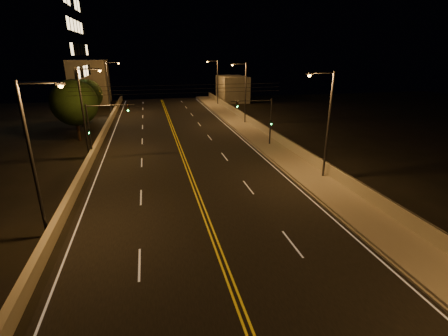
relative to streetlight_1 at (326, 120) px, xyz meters
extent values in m
cube|color=black|center=(-11.53, 0.04, -5.48)|extent=(18.00, 120.00, 0.02)
cube|color=gray|center=(-0.73, 0.04, -5.34)|extent=(3.60, 120.00, 0.30)
cube|color=gray|center=(-2.60, 0.04, -5.41)|extent=(0.14, 120.00, 0.15)
cube|color=#ADA790|center=(0.92, 0.04, -4.69)|extent=(0.30, 120.00, 1.00)
cube|color=#ADA790|center=(-21.24, 0.04, -5.02)|extent=(0.45, 120.00, 0.94)
cube|color=gray|center=(4.97, 51.71, -2.56)|extent=(6.00, 10.00, 5.86)
cube|color=gray|center=(-27.53, 56.13, -0.70)|extent=(8.00, 8.00, 9.58)
cylinder|color=black|center=(0.92, 0.04, -4.16)|extent=(0.06, 120.00, 0.06)
cube|color=silver|center=(-20.13, 0.04, -5.46)|extent=(0.12, 116.00, 0.00)
cube|color=silver|center=(-2.93, 0.04, -5.46)|extent=(0.12, 116.00, 0.00)
cube|color=gold|center=(-11.68, 0.04, -5.46)|extent=(0.12, 116.00, 0.00)
cube|color=gold|center=(-11.38, 0.04, -5.46)|extent=(0.12, 116.00, 0.00)
cube|color=silver|center=(-16.03, -9.46, -5.46)|extent=(0.12, 3.00, 0.00)
cube|color=silver|center=(-16.03, -0.46, -5.46)|extent=(0.12, 3.00, 0.00)
cube|color=silver|center=(-16.03, 8.54, -5.46)|extent=(0.12, 3.00, 0.00)
cube|color=silver|center=(-16.03, 17.54, -5.46)|extent=(0.12, 3.00, 0.00)
cube|color=silver|center=(-16.03, 26.54, -5.46)|extent=(0.12, 3.00, 0.00)
cube|color=silver|center=(-16.03, 35.54, -5.46)|extent=(0.12, 3.00, 0.00)
cube|color=silver|center=(-16.03, 44.54, -5.46)|extent=(0.12, 3.00, 0.00)
cube|color=silver|center=(-16.03, 53.54, -5.46)|extent=(0.12, 3.00, 0.00)
cube|color=silver|center=(-7.03, -9.46, -5.46)|extent=(0.12, 3.00, 0.00)
cube|color=silver|center=(-7.03, -0.46, -5.46)|extent=(0.12, 3.00, 0.00)
cube|color=silver|center=(-7.03, 8.54, -5.46)|extent=(0.12, 3.00, 0.00)
cube|color=silver|center=(-7.03, 17.54, -5.46)|extent=(0.12, 3.00, 0.00)
cube|color=silver|center=(-7.03, 26.54, -5.46)|extent=(0.12, 3.00, 0.00)
cube|color=silver|center=(-7.03, 35.54, -5.46)|extent=(0.12, 3.00, 0.00)
cube|color=silver|center=(-7.03, 44.54, -5.46)|extent=(0.12, 3.00, 0.00)
cube|color=silver|center=(-7.03, 53.54, -5.46)|extent=(0.12, 3.00, 0.00)
cylinder|color=#2D2D33|center=(0.27, 0.00, -0.71)|extent=(0.20, 0.20, 9.54)
cylinder|color=#2D2D33|center=(-0.83, 0.00, 3.91)|extent=(2.20, 0.12, 0.12)
cube|color=#2D2D33|center=(-1.93, 0.00, 3.84)|extent=(0.50, 0.25, 0.14)
sphere|color=#FF9E2D|center=(-1.93, 0.00, 3.74)|extent=(0.28, 0.28, 0.28)
cylinder|color=#2D2D33|center=(0.27, 25.14, -0.71)|extent=(0.20, 0.20, 9.54)
cylinder|color=#2D2D33|center=(-0.83, 25.14, 3.91)|extent=(2.20, 0.12, 0.12)
cube|color=#2D2D33|center=(-1.93, 25.14, 3.84)|extent=(0.50, 0.25, 0.14)
sphere|color=#FF9E2D|center=(-1.93, 25.14, 3.74)|extent=(0.28, 0.28, 0.28)
cylinder|color=#2D2D33|center=(0.27, 46.41, -0.71)|extent=(0.20, 0.20, 9.54)
cylinder|color=#2D2D33|center=(-0.83, 46.41, 3.91)|extent=(2.20, 0.12, 0.12)
cube|color=#2D2D33|center=(-1.93, 46.41, 3.84)|extent=(0.50, 0.25, 0.14)
sphere|color=#FF9E2D|center=(-1.93, 46.41, 3.74)|extent=(0.28, 0.28, 0.28)
cylinder|color=#2D2D33|center=(-21.73, -5.12, -0.71)|extent=(0.20, 0.20, 9.54)
cylinder|color=#2D2D33|center=(-20.63, -5.12, 3.91)|extent=(2.20, 0.12, 0.12)
cube|color=#2D2D33|center=(-19.53, -5.12, 3.84)|extent=(0.50, 0.25, 0.14)
sphere|color=#FF9E2D|center=(-19.53, -5.12, 3.74)|extent=(0.28, 0.28, 0.28)
cylinder|color=#2D2D33|center=(-21.73, 11.92, -0.71)|extent=(0.20, 0.20, 9.54)
cylinder|color=#2D2D33|center=(-20.63, 11.92, 3.91)|extent=(2.20, 0.12, 0.12)
cube|color=#2D2D33|center=(-19.53, 11.92, 3.84)|extent=(0.50, 0.25, 0.14)
sphere|color=#FF9E2D|center=(-19.53, 11.92, 3.74)|extent=(0.28, 0.28, 0.28)
cylinder|color=#2D2D33|center=(-21.73, 38.76, -0.71)|extent=(0.20, 0.20, 9.54)
cylinder|color=#2D2D33|center=(-20.63, 38.76, 3.91)|extent=(2.20, 0.12, 0.12)
cube|color=#2D2D33|center=(-19.53, 38.76, 3.84)|extent=(0.50, 0.25, 0.14)
sphere|color=#FF9E2D|center=(-19.53, 38.76, 3.74)|extent=(0.28, 0.28, 0.28)
cylinder|color=#2D2D33|center=(-0.53, 11.69, -2.56)|extent=(0.18, 0.18, 5.84)
cylinder|color=#2D2D33|center=(-3.03, 11.69, 0.16)|extent=(5.00, 0.10, 0.10)
cube|color=black|center=(-4.78, 11.69, -0.19)|extent=(0.28, 0.18, 0.80)
sphere|color=#19FF4C|center=(-4.78, 11.58, -0.44)|extent=(0.14, 0.14, 0.14)
cube|color=black|center=(-0.53, 11.54, -2.49)|extent=(0.22, 0.14, 0.55)
cylinder|color=#2D2D33|center=(-21.33, 11.69, -2.56)|extent=(0.18, 0.18, 5.84)
cylinder|color=#2D2D33|center=(-18.83, 11.69, 0.16)|extent=(5.00, 0.10, 0.10)
cube|color=black|center=(-17.08, 11.69, -0.19)|extent=(0.28, 0.18, 0.80)
sphere|color=#19FF4C|center=(-17.08, 11.58, -0.44)|extent=(0.14, 0.14, 0.14)
cube|color=black|center=(-21.33, 11.54, -2.49)|extent=(0.22, 0.14, 0.55)
cylinder|color=black|center=(-11.53, 9.54, 1.51)|extent=(22.00, 0.03, 0.03)
cylinder|color=black|center=(-11.53, 9.54, 1.91)|extent=(22.00, 0.03, 0.03)
cylinder|color=black|center=(-11.53, 9.54, 2.31)|extent=(22.00, 0.03, 0.03)
cylinder|color=black|center=(-24.04, 19.84, -4.11)|extent=(0.36, 0.36, 2.76)
sphere|color=black|center=(-24.04, 19.84, -0.51)|extent=(5.82, 5.82, 5.82)
cylinder|color=black|center=(-25.75, 27.70, -4.21)|extent=(0.36, 0.36, 2.55)
sphere|color=black|center=(-25.75, 27.70, -0.88)|extent=(5.39, 5.39, 5.39)
cylinder|color=black|center=(-24.82, 34.33, -4.28)|extent=(0.36, 0.36, 2.41)
sphere|color=black|center=(-24.82, 34.33, -1.14)|extent=(5.08, 5.08, 5.08)
camera|label=1|loc=(-14.90, -25.06, 5.42)|focal=26.00mm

